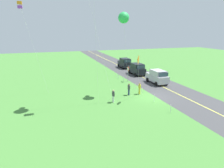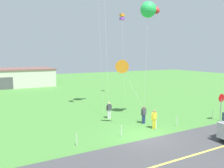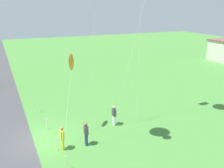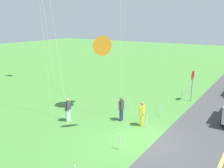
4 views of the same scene
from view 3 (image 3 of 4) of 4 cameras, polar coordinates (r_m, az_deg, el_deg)
name	(u,v)px [view 3 (image 3 of 4)]	position (r m, az deg, el deg)	size (l,w,h in m)	color
ground_plane	(42,141)	(18.86, -15.19, -11.97)	(120.00, 120.00, 0.10)	#478438
person_adult_near	(62,137)	(17.04, -10.85, -11.44)	(0.58, 0.22, 1.60)	yellow
person_adult_companion	(114,115)	(19.95, 0.43, -6.77)	(0.58, 0.22, 1.60)	silver
person_child_watcher	(86,133)	(17.33, -5.70, -10.69)	(0.58, 0.22, 1.60)	navy
kite_red_low	(72,62)	(17.96, -8.67, 4.75)	(2.76, 1.89, 5.72)	silver
fence_post_0	(39,107)	(23.32, -15.65, -4.94)	(0.05, 0.05, 0.90)	silver
fence_post_1	(47,123)	(20.13, -14.08, -8.37)	(0.05, 0.05, 0.90)	silver
fence_post_2	(57,144)	(17.23, -12.01, -12.75)	(0.05, 0.05, 0.90)	silver
fence_post_3	(66,163)	(15.33, -10.10, -16.68)	(0.05, 0.05, 0.90)	silver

